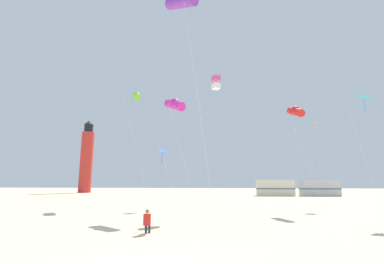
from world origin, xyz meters
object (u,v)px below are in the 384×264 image
(kite_tube_lime, at_px, (137,96))
(kite_diamond_blue, at_px, (162,153))
(kite_diamond_gold, at_px, (315,126))
(kite_tube_violet, at_px, (181,2))
(kite_tube_scarlet, at_px, (295,111))
(lighthouse_distant, at_px, (87,158))
(kite_diamond_cyan, at_px, (364,101))
(kite_box_rainbow, at_px, (216,83))
(rv_van_cream, at_px, (275,188))
(kite_flyer_standing, at_px, (147,221))
(kite_tube_magenta, at_px, (175,105))
(rv_van_silver, at_px, (319,188))

(kite_tube_lime, xyz_separation_m, kite_diamond_blue, (3.79, -3.36, -6.71))
(kite_diamond_gold, relative_size, kite_tube_violet, 0.61)
(kite_tube_scarlet, distance_m, lighthouse_distant, 51.85)
(kite_tube_violet, distance_m, kite_diamond_cyan, 14.45)
(kite_box_rainbow, distance_m, lighthouse_distant, 48.93)
(kite_diamond_gold, xyz_separation_m, rv_van_cream, (-0.04, 22.23, -6.67))
(kite_tube_scarlet, bearing_deg, kite_diamond_gold, 50.96)
(kite_flyer_standing, xyz_separation_m, kite_diamond_gold, (13.16, 14.71, 7.44))
(kite_tube_magenta, height_order, rv_van_silver, kite_tube_magenta)
(kite_diamond_gold, xyz_separation_m, rv_van_silver, (7.52, 22.23, -6.67))
(kite_flyer_standing, bearing_deg, kite_box_rainbow, -118.79)
(kite_tube_lime, relative_size, rv_van_cream, 1.92)
(kite_tube_violet, xyz_separation_m, kite_diamond_cyan, (12.52, 4.90, -5.31))
(kite_diamond_gold, relative_size, kite_tube_lime, 0.69)
(kite_tube_magenta, bearing_deg, kite_box_rainbow, 32.10)
(kite_flyer_standing, height_order, rv_van_cream, rv_van_cream)
(kite_flyer_standing, xyz_separation_m, rv_van_cream, (13.12, 36.94, 0.78))
(lighthouse_distant, bearing_deg, kite_tube_magenta, -55.38)
(kite_box_rainbow, relative_size, lighthouse_distant, 0.68)
(kite_diamond_cyan, height_order, rv_van_cream, kite_diamond_cyan)
(kite_diamond_cyan, xyz_separation_m, rv_van_silver, (6.84, 30.40, -6.77))
(kite_tube_scarlet, xyz_separation_m, kite_tube_lime, (-16.01, 3.47, 3.08))
(kite_diamond_gold, distance_m, kite_tube_magenta, 15.29)
(kite_diamond_blue, bearing_deg, kite_tube_lime, 138.49)
(kite_diamond_blue, relative_size, kite_tube_magenta, 0.60)
(rv_van_silver, bearing_deg, kite_diamond_blue, -135.81)
(kite_flyer_standing, xyz_separation_m, lighthouse_distant, (-27.47, 46.71, 7.22))
(kite_diamond_gold, distance_m, rv_van_silver, 24.40)
(kite_diamond_blue, distance_m, kite_diamond_cyan, 16.68)
(rv_van_cream, bearing_deg, kite_diamond_cyan, -86.85)
(kite_tube_violet, distance_m, kite_box_rainbow, 7.88)
(kite_tube_scarlet, height_order, kite_diamond_blue, kite_tube_scarlet)
(kite_diamond_cyan, height_order, rv_van_silver, kite_diamond_cyan)
(kite_diamond_gold, xyz_separation_m, kite_tube_scarlet, (-2.76, -3.40, 0.66))
(kite_box_rainbow, bearing_deg, kite_tube_lime, 146.00)
(kite_tube_violet, xyz_separation_m, rv_van_cream, (11.80, 35.30, -12.08))
(rv_van_silver, bearing_deg, kite_tube_scarlet, -116.25)
(kite_tube_scarlet, relative_size, kite_diamond_cyan, 1.08)
(kite_diamond_cyan, xyz_separation_m, lighthouse_distant, (-41.31, 40.17, -0.32))
(kite_flyer_standing, xyz_separation_m, kite_tube_lime, (-5.61, 14.78, 11.19))
(kite_box_rainbow, bearing_deg, lighthouse_distant, 129.04)
(kite_tube_violet, height_order, kite_tube_magenta, kite_tube_violet)
(kite_tube_magenta, xyz_separation_m, rv_van_cream, (13.03, 30.17, -6.98))
(kite_flyer_standing, height_order, kite_box_rainbow, kite_box_rainbow)
(kite_diamond_blue, xyz_separation_m, kite_tube_magenta, (1.91, -4.65, 3.27))
(kite_tube_scarlet, xyz_separation_m, kite_diamond_cyan, (3.44, -4.77, -0.56))
(kite_tube_scarlet, bearing_deg, rv_van_silver, 68.16)
(kite_tube_scarlet, distance_m, kite_diamond_blue, 12.75)
(kite_tube_lime, bearing_deg, rv_van_silver, 40.13)
(kite_diamond_blue, height_order, kite_diamond_cyan, kite_diamond_cyan)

